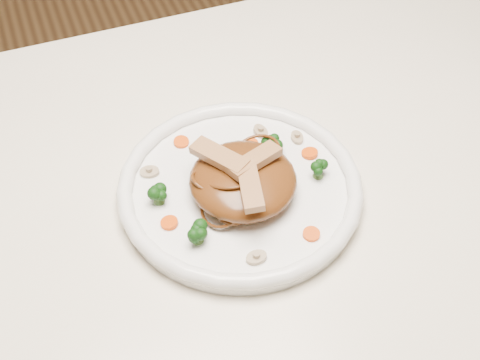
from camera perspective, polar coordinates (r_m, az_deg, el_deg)
name	(u,v)px	position (r m, az deg, el deg)	size (l,w,h in m)	color
table	(228,235)	(0.92, -1.07, -4.81)	(1.20, 0.80, 0.75)	white
plate	(240,192)	(0.83, 0.00, -1.03)	(0.31, 0.31, 0.02)	white
noodle_mound	(243,180)	(0.80, 0.26, 0.00)	(0.13, 0.13, 0.04)	#5C2D11
chicken_a	(254,160)	(0.79, 1.26, 1.72)	(0.07, 0.02, 0.01)	tan
chicken_b	(219,157)	(0.79, -1.81, 2.06)	(0.08, 0.02, 0.01)	tan
chicken_c	(250,186)	(0.76, 0.90, -0.49)	(0.07, 0.02, 0.01)	tan
broccoli_0	(272,145)	(0.85, 2.82, 3.10)	(0.03, 0.03, 0.03)	#103F0D
broccoli_1	(158,194)	(0.80, -7.14, -1.23)	(0.02, 0.02, 0.03)	#103F0D
broccoli_2	(197,233)	(0.76, -3.76, -4.61)	(0.03, 0.03, 0.03)	#103F0D
broccoli_3	(319,167)	(0.83, 6.92, 1.13)	(0.03, 0.03, 0.03)	#103F0D
carrot_0	(252,143)	(0.87, 1.03, 3.22)	(0.02, 0.02, 0.01)	#EF5A08
carrot_1	(169,223)	(0.79, -6.19, -3.73)	(0.02, 0.02, 0.01)	#EF5A08
carrot_2	(310,153)	(0.87, 6.10, 2.34)	(0.02, 0.02, 0.01)	#EF5A08
carrot_3	(181,142)	(0.88, -5.15, 3.32)	(0.02, 0.02, 0.01)	#EF5A08
carrot_4	(311,234)	(0.78, 6.25, -4.71)	(0.02, 0.02, 0.01)	#EF5A08
mushroom_0	(256,258)	(0.75, 1.44, -6.79)	(0.03, 0.03, 0.01)	#B8AB8A
mushroom_1	(297,138)	(0.88, 5.00, 3.70)	(0.02, 0.02, 0.01)	#B8AB8A
mushroom_2	(150,172)	(0.84, -7.90, 0.70)	(0.03, 0.03, 0.01)	#B8AB8A
mushroom_3	(261,132)	(0.89, 1.81, 4.24)	(0.02, 0.02, 0.01)	#B8AB8A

